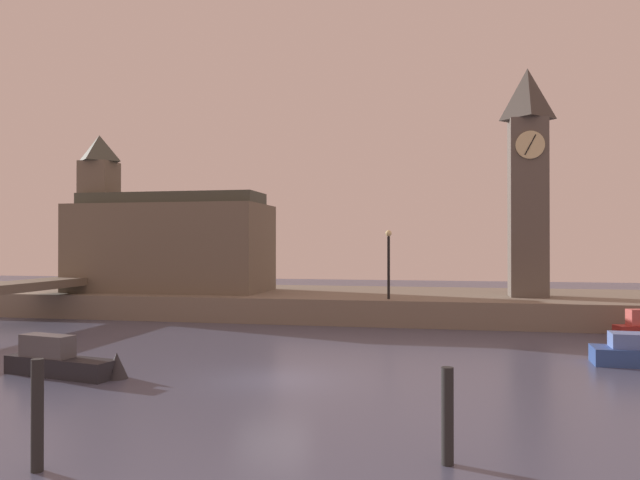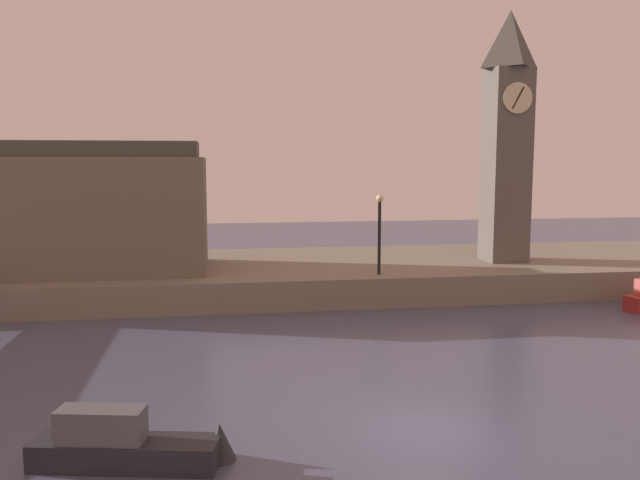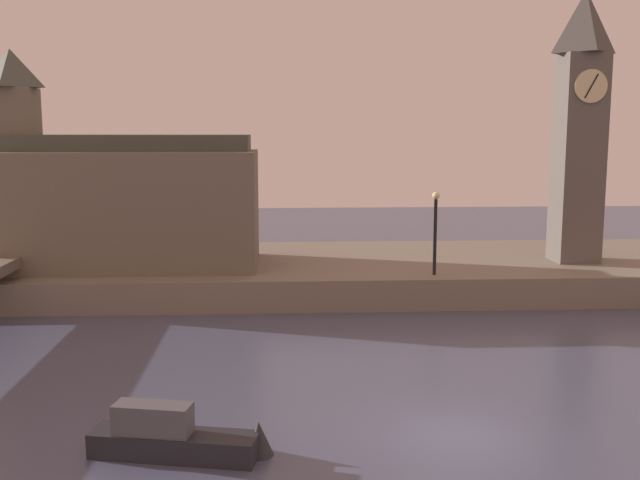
{
  "view_description": "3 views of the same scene",
  "coord_description": "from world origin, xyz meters",
  "px_view_note": "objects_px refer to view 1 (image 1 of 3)",
  "views": [
    {
      "loc": [
        5.85,
        -20.44,
        4.67
      ],
      "look_at": [
        -1.7,
        16.44,
        4.93
      ],
      "focal_mm": 34.57,
      "sensor_mm": 36.0,
      "label": 1
    },
    {
      "loc": [
        -5.28,
        -15.81,
        7.1
      ],
      "look_at": [
        -0.55,
        14.3,
        3.41
      ],
      "focal_mm": 36.22,
      "sensor_mm": 36.0,
      "label": 2
    },
    {
      "loc": [
        -4.75,
        -19.2,
        8.43
      ],
      "look_at": [
        -2.79,
        17.29,
        2.92
      ],
      "focal_mm": 41.5,
      "sensor_mm": 36.0,
      "label": 3
    }
  ],
  "objects_px": {
    "parliament_hall": "(165,241)",
    "streetlamp": "(389,256)",
    "mooring_post_right": "(447,416)",
    "boat_barge_dark": "(68,362)",
    "clock_tower": "(528,178)",
    "mooring_post_left": "(37,415)"
  },
  "relations": [
    {
      "from": "mooring_post_left",
      "to": "streetlamp",
      "type": "bearing_deg",
      "value": 78.49
    },
    {
      "from": "boat_barge_dark",
      "to": "streetlamp",
      "type": "bearing_deg",
      "value": 58.65
    },
    {
      "from": "clock_tower",
      "to": "mooring_post_right",
      "type": "bearing_deg",
      "value": -100.67
    },
    {
      "from": "clock_tower",
      "to": "parliament_hall",
      "type": "height_order",
      "value": "clock_tower"
    },
    {
      "from": "clock_tower",
      "to": "streetlamp",
      "type": "height_order",
      "value": "clock_tower"
    },
    {
      "from": "parliament_hall",
      "to": "streetlamp",
      "type": "relative_size",
      "value": 3.29
    },
    {
      "from": "mooring_post_right",
      "to": "boat_barge_dark",
      "type": "height_order",
      "value": "mooring_post_right"
    },
    {
      "from": "boat_barge_dark",
      "to": "clock_tower",
      "type": "bearing_deg",
      "value": 47.36
    },
    {
      "from": "parliament_hall",
      "to": "streetlamp",
      "type": "height_order",
      "value": "parliament_hall"
    },
    {
      "from": "clock_tower",
      "to": "parliament_hall",
      "type": "bearing_deg",
      "value": -179.97
    },
    {
      "from": "parliament_hall",
      "to": "mooring_post_right",
      "type": "relative_size",
      "value": 6.37
    },
    {
      "from": "parliament_hall",
      "to": "mooring_post_left",
      "type": "bearing_deg",
      "value": -69.12
    },
    {
      "from": "mooring_post_right",
      "to": "boat_barge_dark",
      "type": "relative_size",
      "value": 0.41
    },
    {
      "from": "boat_barge_dark",
      "to": "mooring_post_left",
      "type": "bearing_deg",
      "value": -59.62
    },
    {
      "from": "streetlamp",
      "to": "parliament_hall",
      "type": "bearing_deg",
      "value": 167.91
    },
    {
      "from": "clock_tower",
      "to": "streetlamp",
      "type": "bearing_deg",
      "value": -157.59
    },
    {
      "from": "mooring_post_left",
      "to": "parliament_hall",
      "type": "bearing_deg",
      "value": 110.88
    },
    {
      "from": "clock_tower",
      "to": "mooring_post_right",
      "type": "xyz_separation_m",
      "value": [
        -4.85,
        -25.73,
        -7.65
      ]
    },
    {
      "from": "clock_tower",
      "to": "parliament_hall",
      "type": "distance_m",
      "value": 24.02
    },
    {
      "from": "streetlamp",
      "to": "clock_tower",
      "type": "bearing_deg",
      "value": 22.41
    },
    {
      "from": "clock_tower",
      "to": "boat_barge_dark",
      "type": "relative_size",
      "value": 2.78
    },
    {
      "from": "parliament_hall",
      "to": "streetlamp",
      "type": "distance_m",
      "value": 15.97
    }
  ]
}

